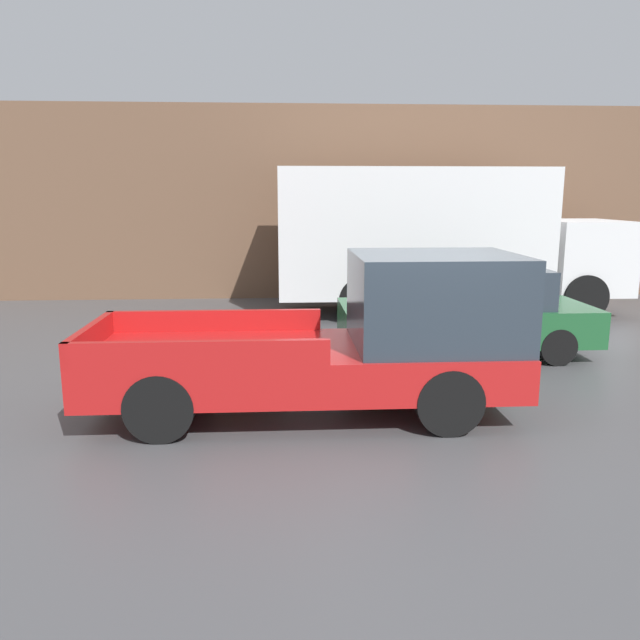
# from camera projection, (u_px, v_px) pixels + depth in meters

# --- Properties ---
(ground_plane) EXTENTS (60.00, 60.00, 0.00)m
(ground_plane) POSITION_uv_depth(u_px,v_px,m) (404.00, 414.00, 8.35)
(ground_plane) COLOR #4C4C4F
(building_wall) EXTENTS (28.00, 0.15, 5.28)m
(building_wall) POSITION_uv_depth(u_px,v_px,m) (339.00, 203.00, 17.33)
(building_wall) COLOR brown
(building_wall) RESTS_ON ground
(pickup_truck) EXTENTS (5.62, 2.05, 2.13)m
(pickup_truck) POSITION_uv_depth(u_px,v_px,m) (353.00, 339.00, 8.29)
(pickup_truck) COLOR red
(pickup_truck) RESTS_ON ground
(car) EXTENTS (4.50, 1.90, 1.60)m
(car) POSITION_uv_depth(u_px,v_px,m) (467.00, 311.00, 11.36)
(car) COLOR #1E592D
(car) RESTS_ON ground
(delivery_truck) EXTENTS (8.34, 2.44, 3.49)m
(delivery_truck) POSITION_uv_depth(u_px,v_px,m) (435.00, 237.00, 15.07)
(delivery_truck) COLOR white
(delivery_truck) RESTS_ON ground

